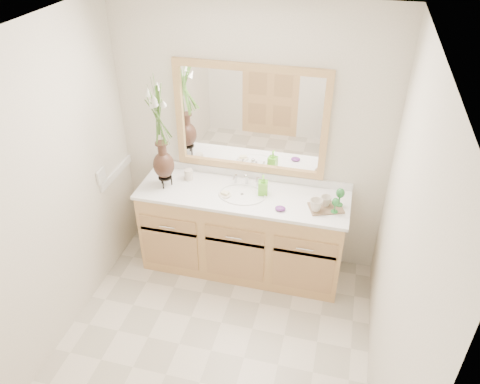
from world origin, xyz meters
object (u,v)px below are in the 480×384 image
(soap_bottle, at_px, (263,186))
(tray, at_px, (326,208))
(tumbler, at_px, (189,175))
(flower_vase, at_px, (159,124))

(soap_bottle, bearing_deg, tray, -18.96)
(tumbler, distance_m, soap_bottle, 0.70)
(tumbler, xyz_separation_m, tray, (1.25, -0.16, -0.04))
(soap_bottle, bearing_deg, flower_vase, 175.89)
(flower_vase, bearing_deg, soap_bottle, 5.52)
(tray, bearing_deg, tumbler, 151.78)
(flower_vase, relative_size, tray, 3.26)
(tumbler, bearing_deg, soap_bottle, -5.43)
(tray, bearing_deg, flower_vase, 158.65)
(flower_vase, distance_m, tumbler, 0.59)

